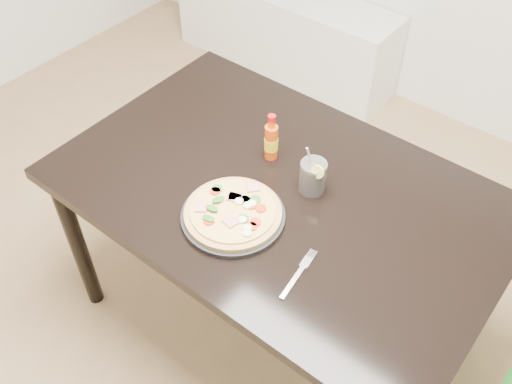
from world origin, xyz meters
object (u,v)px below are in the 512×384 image
Objects in this scene: pizza at (233,212)px; fork at (299,272)px; hot_sauce_bottle at (271,141)px; media_console at (284,30)px; cola_cup at (313,177)px; dining_table at (279,206)px; plate at (233,216)px.

fork is at bearing -8.76° from pizza.
hot_sauce_bottle reaches higher than fork.
media_console is (-1.03, 1.66, -0.53)m from pizza.
hot_sauce_bottle is at bearing -55.45° from media_console.
hot_sauce_bottle is 0.91× the size of fork.
cola_cup is at bearing -51.18° from media_console.
hot_sauce_bottle is at bearing 138.45° from dining_table.
dining_table is 0.21m from hot_sauce_bottle.
cola_cup is at bearing 111.60° from fork.
plate is 1.81× the size of hot_sauce_bottle.
dining_table is at bearing -41.55° from hot_sauce_bottle.
media_console is at bearing 128.82° from cola_cup.
pizza is (-0.03, -0.19, 0.11)m from dining_table.
cola_cup is at bearing 37.12° from dining_table.
plate is 2.02m from media_console.
fork is 2.20m from media_console.
pizza is at bearing 58.82° from plate.
dining_table is 0.17m from cola_cup.
hot_sauce_bottle is at bearing 105.34° from pizza.
dining_table is 4.50× the size of plate.
fork is at bearing -8.48° from plate.
dining_table reaches higher than media_console.
cola_cup reaches higher than dining_table.
pizza is at bearing -114.71° from cola_cup.
plate is at bearing -121.18° from pizza.
dining_table is at bearing 129.06° from fork.
pizza is 0.30m from hot_sauce_bottle.
plate reaches higher than fork.
cola_cup is (0.19, -0.04, -0.02)m from hot_sauce_bottle.
pizza is 0.21× the size of media_console.
fork is 0.13× the size of media_console.
pizza is at bearing 164.07° from fork.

